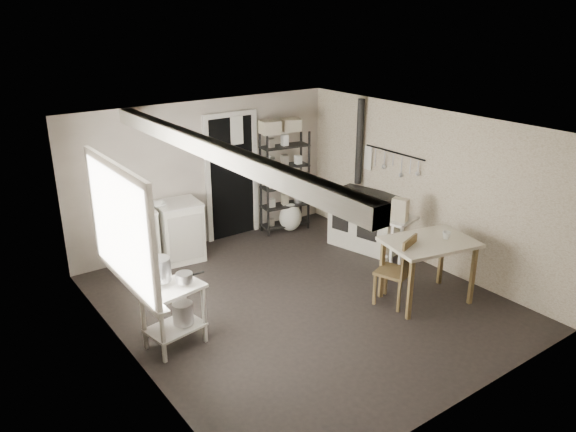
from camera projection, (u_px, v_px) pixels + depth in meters
floor at (301, 301)px, 7.35m from camera, size 5.00×5.00×0.00m
ceiling at (303, 127)px, 6.54m from camera, size 5.00×5.00×0.00m
wall_back at (206, 174)px, 8.84m from camera, size 4.50×0.02×2.30m
wall_front at (470, 299)px, 5.05m from camera, size 4.50×0.02×2.30m
wall_left at (127, 265)px, 5.71m from camera, size 0.02×5.00×2.30m
wall_right at (425, 187)px, 8.18m from camera, size 0.02×5.00×2.30m
window at (119, 227)px, 5.75m from camera, size 0.12×1.76×1.28m
doorway at (232, 178)px, 9.12m from camera, size 0.96×0.10×2.08m
ceiling_beam at (213, 150)px, 5.92m from camera, size 0.18×5.00×0.18m
wallpaper_panel at (424, 187)px, 8.18m from camera, size 0.01×5.00×2.30m
utensil_rail at (394, 153)px, 8.47m from camera, size 0.06×1.20×0.44m
prep_table at (174, 314)px, 6.26m from camera, size 0.72×0.57×0.74m
stockpot at (160, 269)px, 6.10m from camera, size 0.31×0.31×0.26m
saucepan at (184, 277)px, 6.11m from camera, size 0.19×0.19×0.10m
bucket at (183, 313)px, 6.31m from camera, size 0.30×0.30×0.25m
base_cabinets at (157, 235)px, 8.28m from camera, size 1.44×0.75×0.91m
mixing_bowl at (159, 204)px, 8.09m from camera, size 0.31×0.31×0.07m
counter_cup at (131, 210)px, 7.80m from camera, size 0.14×0.14×0.10m
shelf_rack at (285, 177)px, 9.37m from camera, size 0.84×0.43×1.71m
shelf_jar at (270, 154)px, 9.10m from camera, size 0.10×0.11×0.21m
storage_box_a at (270, 115)px, 8.90m from camera, size 0.35×0.32×0.21m
storage_box_b at (291, 113)px, 9.13m from camera, size 0.38×0.36×0.20m
stove at (367, 221)px, 8.87m from camera, size 0.86×1.23×0.87m
stovepipe at (360, 142)px, 8.95m from camera, size 0.13×0.13×1.35m
side_ledge at (401, 243)px, 8.07m from camera, size 0.57×0.39×0.79m
oats_box at (400, 206)px, 7.82m from camera, size 0.20×0.25×0.32m
work_table at (427, 274)px, 7.25m from camera, size 1.25×1.00×0.85m
table_cup at (446, 242)px, 7.15m from camera, size 0.13×0.13×0.10m
chair at (394, 269)px, 7.14m from camera, size 0.51×0.52×0.96m
flour_sack at (290, 217)px, 9.59m from camera, size 0.49×0.45×0.48m
floor_crock at (384, 261)px, 8.33m from camera, size 0.15×0.15×0.15m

